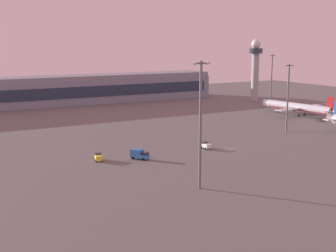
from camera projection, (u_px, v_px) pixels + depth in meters
name	position (u px, v px, depth m)	size (l,w,h in m)	color
ground_plane	(229.00, 150.00, 155.52)	(416.00, 416.00, 0.00)	#605E5B
terminal_building	(56.00, 91.00, 264.38)	(196.79, 22.40, 16.40)	gray
control_tower	(255.00, 66.00, 279.24)	(8.00, 8.00, 37.20)	#A8A8B2
airplane_terminal_side	(299.00, 107.00, 226.22)	(32.99, 42.23, 10.85)	silver
maintenance_van	(98.00, 157.00, 140.99)	(2.92, 4.50, 2.25)	yellow
catering_truck	(139.00, 154.00, 142.77)	(5.26, 5.94, 3.05)	#3372BF
cargo_loader	(206.00, 145.00, 156.79)	(2.24, 4.26, 2.25)	white
apron_light_west	(200.00, 118.00, 111.45)	(4.80, 0.90, 31.45)	slate
apron_light_central	(272.00, 76.00, 265.10)	(4.80, 0.90, 28.70)	slate
apron_light_east	(288.00, 93.00, 184.69)	(4.80, 0.90, 27.16)	slate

